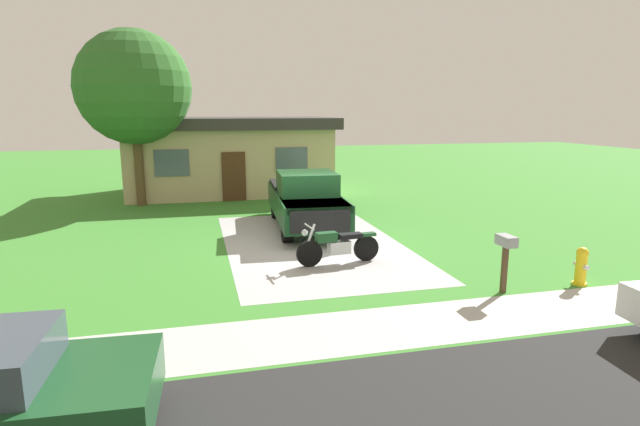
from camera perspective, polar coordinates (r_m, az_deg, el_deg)
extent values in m
plane|color=#3A7F2D|center=(14.97, -0.78, -3.48)|extent=(80.00, 80.00, 0.00)
cube|color=#A8A8A8|center=(14.97, -0.78, -3.47)|extent=(5.01, 8.71, 0.01)
cube|color=#B1B1AC|center=(9.54, 7.65, -12.47)|extent=(36.00, 1.80, 0.01)
cylinder|color=black|center=(12.79, -1.19, -4.56)|extent=(0.67, 0.18, 0.66)
cylinder|color=black|center=(13.34, 5.17, -3.93)|extent=(0.67, 0.18, 0.66)
cube|color=silver|center=(13.03, 2.16, -3.85)|extent=(0.58, 0.31, 0.32)
cube|color=#194723|center=(12.83, 0.71, -2.70)|extent=(0.54, 0.31, 0.24)
cube|color=black|center=(13.07, 3.40, -2.55)|extent=(0.62, 0.33, 0.12)
cube|color=#194723|center=(13.24, 5.20, -2.39)|extent=(0.50, 0.24, 0.08)
cylinder|color=silver|center=(12.70, -1.20, -2.95)|extent=(0.33, 0.09, 0.77)
cylinder|color=silver|center=(12.62, -1.21, -1.54)|extent=(0.10, 0.70, 0.04)
sphere|color=silver|center=(12.62, -1.72, -2.20)|extent=(0.16, 0.16, 0.16)
cylinder|color=black|center=(15.42, 2.37, -1.44)|extent=(0.35, 0.86, 0.84)
cylinder|color=black|center=(15.15, -3.70, -1.68)|extent=(0.35, 0.86, 0.84)
cylinder|color=black|center=(18.78, 0.04, 0.90)|extent=(0.35, 0.86, 0.84)
cylinder|color=black|center=(18.56, -4.94, 0.73)|extent=(0.35, 0.86, 0.84)
cube|color=#194723|center=(16.93, -1.66, 1.04)|extent=(2.36, 5.72, 0.80)
cube|color=#194723|center=(15.08, -0.61, 0.91)|extent=(2.02, 2.02, 0.20)
cube|color=#194723|center=(16.42, -1.47, 3.37)|extent=(1.92, 2.01, 0.70)
cube|color=#3F4C56|center=(15.65, -1.01, 2.60)|extent=(1.71, 0.27, 0.60)
cube|color=black|center=(18.40, -2.39, 2.66)|extent=(2.05, 2.52, 0.50)
cube|color=black|center=(14.24, 0.02, -0.95)|extent=(1.70, 0.21, 0.64)
cylinder|color=yellow|center=(12.87, 27.07, -5.66)|extent=(0.24, 0.24, 0.70)
sphere|color=yellow|center=(12.77, 27.23, -3.98)|extent=(0.26, 0.26, 0.26)
cylinder|color=silver|center=(12.94, 26.71, -5.07)|extent=(0.10, 0.12, 0.10)
cylinder|color=silver|center=(12.74, 27.52, -5.40)|extent=(0.10, 0.12, 0.10)
cylinder|color=yellow|center=(12.96, 26.94, -7.02)|extent=(0.32, 0.32, 0.06)
cylinder|color=black|center=(7.69, -23.93, -16.99)|extent=(0.65, 0.25, 0.64)
cube|color=#4C3823|center=(11.62, 19.87, -5.78)|extent=(0.10, 0.10, 1.10)
cube|color=gray|center=(11.47, 20.07, -2.91)|extent=(0.26, 0.48, 0.22)
cylinder|color=brown|center=(22.06, -19.52, 4.86)|extent=(0.36, 0.36, 3.16)
sphere|color=#2F6328|center=(21.95, -20.08, 13.04)|extent=(4.48, 4.48, 4.48)
cube|color=tan|center=(24.65, -10.08, 5.78)|extent=(9.00, 5.00, 3.00)
cube|color=#383333|center=(24.54, -10.22, 9.85)|extent=(9.60, 5.60, 0.50)
cube|color=#4C2D19|center=(22.19, -9.58, 4.02)|extent=(1.00, 0.08, 2.10)
cube|color=#4C5966|center=(22.07, -16.20, 5.39)|extent=(1.40, 0.06, 1.10)
cube|color=#4C5966|center=(22.44, -3.18, 5.91)|extent=(1.40, 0.06, 1.10)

